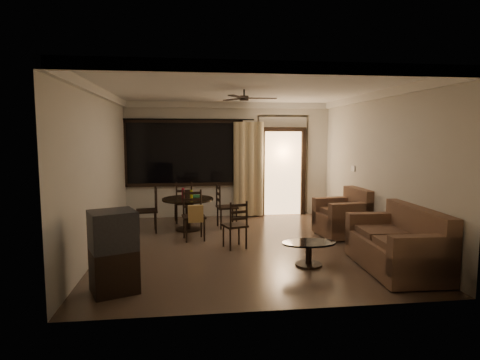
{
  "coord_description": "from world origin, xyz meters",
  "views": [
    {
      "loc": [
        -0.96,
        -7.07,
        2.0
      ],
      "look_at": [
        -0.05,
        0.2,
        1.18
      ],
      "focal_mm": 30.0,
      "sensor_mm": 36.0,
      "label": 1
    }
  ],
  "objects": [
    {
      "name": "ground",
      "position": [
        0.0,
        0.0,
        0.0
      ],
      "size": [
        5.5,
        5.5,
        0.0
      ],
      "primitive_type": "plane",
      "color": "#7F6651",
      "rests_on": "ground"
    },
    {
      "name": "room_shell",
      "position": [
        0.59,
        1.77,
        1.83
      ],
      "size": [
        5.5,
        6.7,
        5.5
      ],
      "color": "beige",
      "rests_on": "ground"
    },
    {
      "name": "dining_table",
      "position": [
        -1.01,
        1.37,
        0.54
      ],
      "size": [
        1.08,
        1.08,
        0.9
      ],
      "rotation": [
        0.0,
        0.0,
        0.14
      ],
      "color": "black",
      "rests_on": "ground"
    },
    {
      "name": "dining_chair_west",
      "position": [
        -1.84,
        1.25,
        0.28
      ],
      "size": [
        0.47,
        0.47,
        0.95
      ],
      "rotation": [
        0.0,
        0.0,
        -1.43
      ],
      "color": "black",
      "rests_on": "ground"
    },
    {
      "name": "dining_chair_east",
      "position": [
        -0.19,
        1.48,
        0.28
      ],
      "size": [
        0.47,
        0.47,
        0.95
      ],
      "rotation": [
        0.0,
        0.0,
        1.71
      ],
      "color": "black",
      "rests_on": "ground"
    },
    {
      "name": "dining_chair_south",
      "position": [
        -0.9,
        0.52,
        0.31
      ],
      "size": [
        0.47,
        0.52,
        0.95
      ],
      "rotation": [
        0.0,
        0.0,
        0.14
      ],
      "color": "black",
      "rests_on": "ground"
    },
    {
      "name": "dining_chair_north",
      "position": [
        -1.12,
        2.15,
        0.28
      ],
      "size": [
        0.47,
        0.47,
        0.95
      ],
      "rotation": [
        0.0,
        0.0,
        3.28
      ],
      "color": "black",
      "rests_on": "ground"
    },
    {
      "name": "tv_cabinet",
      "position": [
        -1.94,
        -1.95,
        0.53
      ],
      "size": [
        0.7,
        0.67,
        1.06
      ],
      "rotation": [
        0.0,
        0.0,
        0.39
      ],
      "color": "black",
      "rests_on": "ground"
    },
    {
      "name": "sofa",
      "position": [
        2.12,
        -1.61,
        0.37
      ],
      "size": [
        0.97,
        1.75,
        0.92
      ],
      "rotation": [
        0.0,
        0.0,
        -0.04
      ],
      "color": "#462620",
      "rests_on": "ground"
    },
    {
      "name": "armchair",
      "position": [
        2.11,
        0.47,
        0.38
      ],
      "size": [
        1.02,
        1.02,
        0.92
      ],
      "rotation": [
        0.0,
        0.0,
        0.11
      ],
      "color": "#462620",
      "rests_on": "ground"
    },
    {
      "name": "coffee_table",
      "position": [
        0.84,
        -1.24,
        0.25
      ],
      "size": [
        0.84,
        0.51,
        0.37
      ],
      "rotation": [
        0.0,
        0.0,
        0.26
      ],
      "color": "black",
      "rests_on": "ground"
    },
    {
      "name": "side_chair",
      "position": [
        -0.18,
        -0.14,
        0.26
      ],
      "size": [
        0.48,
        0.48,
        0.86
      ],
      "rotation": [
        0.0,
        0.0,
        3.45
      ],
      "color": "black",
      "rests_on": "ground"
    }
  ]
}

